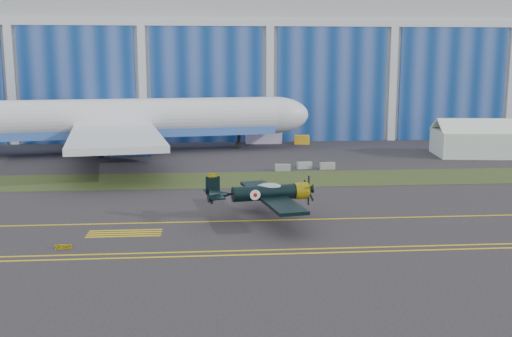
{
  "coord_description": "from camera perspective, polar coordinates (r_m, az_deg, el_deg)",
  "views": [
    {
      "loc": [
        -11.24,
        -55.95,
        13.65
      ],
      "look_at": [
        -6.19,
        4.31,
        3.03
      ],
      "focal_mm": 42.0,
      "sensor_mm": 36.0,
      "label": 1
    }
  ],
  "objects": [
    {
      "name": "barrier_c",
      "position": [
        78.89,
        6.81,
        0.25
      ],
      "size": [
        2.05,
        0.79,
        0.9
      ],
      "primitive_type": "cube",
      "rotation": [
        0.0,
        0.0,
        0.1
      ],
      "color": "gray",
      "rests_on": "ground"
    },
    {
      "name": "barrier_a",
      "position": [
        77.04,
        2.57,
        0.08
      ],
      "size": [
        2.06,
        0.87,
        0.9
      ],
      "primitive_type": "cube",
      "rotation": [
        0.0,
        0.0,
        -0.14
      ],
      "color": "#8F959A",
      "rests_on": "ground"
    },
    {
      "name": "tug",
      "position": [
        103.32,
        4.39,
        2.76
      ],
      "size": [
        2.74,
        1.9,
        1.5
      ],
      "primitive_type": "cube",
      "rotation": [
        0.0,
        0.0,
        -0.12
      ],
      "color": "yellow",
      "rests_on": "ground"
    },
    {
      "name": "ground",
      "position": [
        58.68,
        6.4,
        -3.56
      ],
      "size": [
        260.0,
        260.0,
        0.0
      ],
      "primitive_type": "plane",
      "color": "#302C31",
      "rests_on": "ground"
    },
    {
      "name": "barrier_b",
      "position": [
        78.98,
        4.62,
        0.3
      ],
      "size": [
        2.07,
        0.91,
        0.9
      ],
      "primitive_type": "cube",
      "rotation": [
        0.0,
        0.0,
        0.16
      ],
      "color": "#889D93",
      "rests_on": "ground"
    },
    {
      "name": "tent",
      "position": [
        95.67,
        20.3,
        2.84
      ],
      "size": [
        13.21,
        10.43,
        5.63
      ],
      "rotation": [
        0.0,
        0.0,
        -0.14
      ],
      "color": "white",
      "rests_on": "ground"
    },
    {
      "name": "taxiway_centreline",
      "position": [
        53.93,
        7.43,
        -4.78
      ],
      "size": [
        200.0,
        0.2,
        0.02
      ],
      "primitive_type": "cube",
      "color": "yellow",
      "rests_on": "ground"
    },
    {
      "name": "hold_short_ladder",
      "position": [
        50.22,
        -12.41,
        -6.04
      ],
      "size": [
        6.0,
        2.4,
        0.02
      ],
      "primitive_type": null,
      "color": "yellow",
      "rests_on": "ground"
    },
    {
      "name": "edge_line_near",
      "position": [
        45.07,
        9.99,
        -7.82
      ],
      "size": [
        80.0,
        0.2,
        0.02
      ],
      "primitive_type": "cube",
      "color": "yellow",
      "rests_on": "ground"
    },
    {
      "name": "hangar",
      "position": [
        128.24,
        0.24,
        10.54
      ],
      "size": [
        220.0,
        45.7,
        30.0
      ],
      "color": "silver",
      "rests_on": "ground"
    },
    {
      "name": "grass_median",
      "position": [
        72.15,
        4.26,
        -0.96
      ],
      "size": [
        260.0,
        10.0,
        0.02
      ],
      "primitive_type": "cube",
      "color": "#475128",
      "rests_on": "ground"
    },
    {
      "name": "shipping_container",
      "position": [
        104.15,
        0.73,
        3.17
      ],
      "size": [
        6.23,
        2.53,
        2.69
      ],
      "primitive_type": "cube",
      "rotation": [
        0.0,
        0.0,
        -0.01
      ],
      "color": "white",
      "rests_on": "ground"
    },
    {
      "name": "guard_board_left",
      "position": [
        47.22,
        -17.89,
        -7.12
      ],
      "size": [
        1.2,
        0.15,
        0.35
      ],
      "primitive_type": "cube",
      "color": "yellow",
      "rests_on": "ground"
    },
    {
      "name": "edge_line_far",
      "position": [
        45.99,
        9.67,
        -7.44
      ],
      "size": [
        80.0,
        0.2,
        0.02
      ],
      "primitive_type": "cube",
      "color": "yellow",
      "rests_on": "ground"
    },
    {
      "name": "jetliner",
      "position": [
        94.48,
        -12.99,
        8.61
      ],
      "size": [
        76.37,
        67.88,
        23.68
      ],
      "rotation": [
        0.0,
        0.0,
        0.16
      ],
      "color": "silver",
      "rests_on": "ground"
    },
    {
      "name": "warbird",
      "position": [
        52.72,
        0.82,
        -2.33
      ],
      "size": [
        13.05,
        14.88,
        3.91
      ],
      "rotation": [
        0.0,
        0.0,
        0.18
      ],
      "color": "black",
      "rests_on": "ground"
    }
  ]
}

